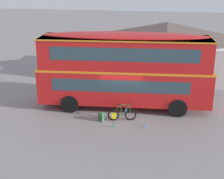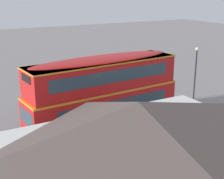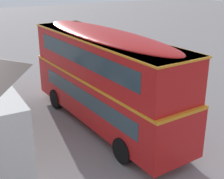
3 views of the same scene
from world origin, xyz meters
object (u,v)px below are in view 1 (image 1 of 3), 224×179
(double_decker_bus, at_px, (125,67))
(water_bottle_green_metal, at_px, (114,125))
(backpack_on_ground, at_px, (101,116))
(water_bottle_blue_sports, at_px, (144,126))
(touring_bicycle, at_px, (121,115))

(double_decker_bus, relative_size, water_bottle_green_metal, 41.21)
(backpack_on_ground, relative_size, water_bottle_blue_sports, 2.42)
(water_bottle_green_metal, bearing_deg, backpack_on_ground, 141.96)
(backpack_on_ground, height_order, water_bottle_blue_sports, backpack_on_ground)
(backpack_on_ground, bearing_deg, water_bottle_blue_sports, -8.58)
(water_bottle_green_metal, relative_size, water_bottle_blue_sports, 1.12)
(double_decker_bus, xyz_separation_m, touring_bicycle, (0.12, -2.08, -2.27))
(double_decker_bus, relative_size, backpack_on_ground, 19.15)
(touring_bicycle, distance_m, backpack_on_ground, 1.15)
(backpack_on_ground, bearing_deg, double_decker_bus, 67.20)
(double_decker_bus, xyz_separation_m, water_bottle_green_metal, (-0.13, -3.04, -2.52))
(water_bottle_green_metal, bearing_deg, touring_bicycle, 75.19)
(touring_bicycle, relative_size, backpack_on_ground, 2.95)
(touring_bicycle, distance_m, water_bottle_blue_sports, 1.60)
(backpack_on_ground, bearing_deg, water_bottle_green_metal, -38.04)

